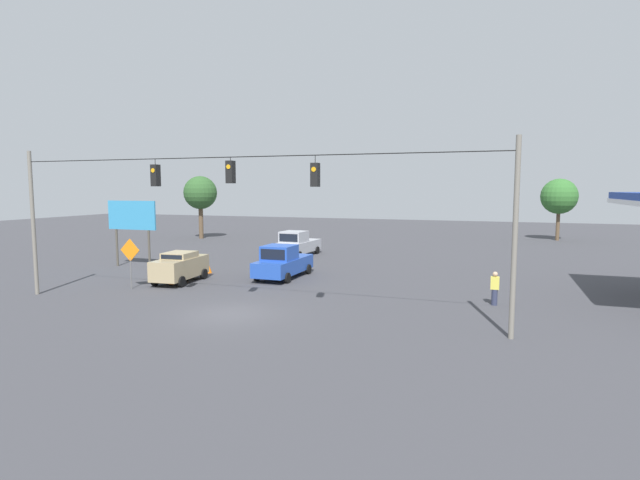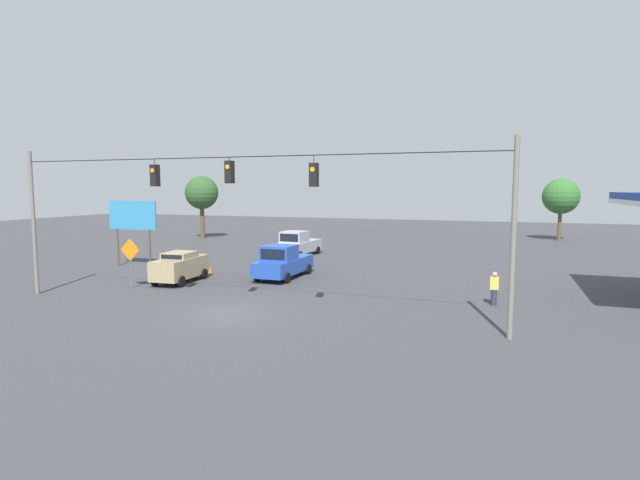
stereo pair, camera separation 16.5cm
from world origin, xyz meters
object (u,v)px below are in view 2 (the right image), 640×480
object	(u,v)px
traffic_cone_nearest	(171,279)
pickup_truck_blue_withflow_mid	(283,263)
overhead_signal_span	(230,208)
pedestrian	(494,289)
pickup_truck_silver_withflow_far	(297,244)
tree_horizon_left	(561,197)
sedan_tan_parked_shoulder	(180,266)
traffic_cone_second	(187,274)
traffic_cone_third	(209,268)
roadside_billboard	(133,219)
work_zone_sign	(130,254)
tree_horizon_right	(202,193)

from	to	relation	value
traffic_cone_nearest	pickup_truck_blue_withflow_mid	bearing A→B (deg)	-142.82
overhead_signal_span	pedestrian	distance (m)	13.14
pickup_truck_silver_withflow_far	tree_horizon_left	bearing A→B (deg)	-136.24
overhead_signal_span	sedan_tan_parked_shoulder	world-z (taller)	overhead_signal_span
sedan_tan_parked_shoulder	overhead_signal_span	bearing A→B (deg)	140.67
traffic_cone_second	tree_horizon_left	world-z (taller)	tree_horizon_left
traffic_cone_third	tree_horizon_left	world-z (taller)	tree_horizon_left
traffic_cone_nearest	traffic_cone_third	bearing A→B (deg)	-89.78
traffic_cone_second	pedestrian	bearing A→B (deg)	176.77
traffic_cone_nearest	roadside_billboard	xyz separation A→B (m)	(6.55, -4.57, 3.13)
work_zone_sign	tree_horizon_right	world-z (taller)	tree_horizon_right
pickup_truck_silver_withflow_far	sedan_tan_parked_shoulder	size ratio (longest dim) A/B	1.32
sedan_tan_parked_shoulder	traffic_cone_third	size ratio (longest dim) A/B	6.92
traffic_cone_third	work_zone_sign	bearing A→B (deg)	78.56
traffic_cone_nearest	tree_horizon_right	world-z (taller)	tree_horizon_right
traffic_cone_third	tree_horizon_left	distance (m)	39.44
pickup_truck_silver_withflow_far	traffic_cone_third	bearing A→B (deg)	76.05
overhead_signal_span	work_zone_sign	xyz separation A→B (m)	(8.06, -2.83, -2.80)
roadside_billboard	work_zone_sign	size ratio (longest dim) A/B	1.68
traffic_cone_third	pickup_truck_silver_withflow_far	bearing A→B (deg)	-103.95
pickup_truck_blue_withflow_mid	traffic_cone_second	world-z (taller)	pickup_truck_blue_withflow_mid
tree_horizon_left	sedan_tan_parked_shoulder	bearing A→B (deg)	54.71
traffic_cone_second	roadside_billboard	bearing A→B (deg)	-23.54
sedan_tan_parked_shoulder	traffic_cone_second	xyz separation A→B (m)	(0.27, -1.10, -0.65)
overhead_signal_span	traffic_cone_nearest	bearing A→B (deg)	-35.07
roadside_billboard	traffic_cone_nearest	bearing A→B (deg)	145.11
tree_horizon_right	pedestrian	bearing A→B (deg)	143.65
traffic_cone_second	pedestrian	xyz separation A→B (m)	(-18.16, 1.03, 0.51)
sedan_tan_parked_shoulder	work_zone_sign	distance (m)	3.15
sedan_tan_parked_shoulder	pedestrian	world-z (taller)	sedan_tan_parked_shoulder
pickup_truck_blue_withflow_mid	pedestrian	world-z (taller)	pickup_truck_blue_withflow_mid
pickup_truck_blue_withflow_mid	roadside_billboard	distance (m)	12.20
pickup_truck_blue_withflow_mid	tree_horizon_right	world-z (taller)	tree_horizon_right
tree_horizon_right	traffic_cone_second	bearing A→B (deg)	120.90
sedan_tan_parked_shoulder	tree_horizon_right	size ratio (longest dim) A/B	0.61
roadside_billboard	pedestrian	size ratio (longest dim) A/B	2.90
overhead_signal_span	tree_horizon_left	distance (m)	43.30
roadside_billboard	pedestrian	world-z (taller)	roadside_billboard
sedan_tan_parked_shoulder	traffic_cone_second	world-z (taller)	sedan_tan_parked_shoulder
sedan_tan_parked_shoulder	tree_horizon_left	size ratio (longest dim) A/B	0.64
pickup_truck_silver_withflow_far	sedan_tan_parked_shoulder	distance (m)	13.31
overhead_signal_span	pedestrian	world-z (taller)	overhead_signal_span
overhead_signal_span	sedan_tan_parked_shoulder	xyz separation A→B (m)	(6.64, -5.45, -3.83)
roadside_billboard	work_zone_sign	bearing A→B (deg)	129.14
tree_horizon_left	traffic_cone_nearest	bearing A→B (deg)	55.03
overhead_signal_span	traffic_cone_nearest	size ratio (longest dim) A/B	38.94
overhead_signal_span	traffic_cone_third	bearing A→B (deg)	-52.45
roadside_billboard	tree_horizon_right	xyz separation A→B (m)	(6.74, -19.24, 1.65)
pickup_truck_silver_withflow_far	roadside_billboard	distance (m)	13.08
traffic_cone_second	work_zone_sign	xyz separation A→B (m)	(1.15, 3.71, 1.68)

